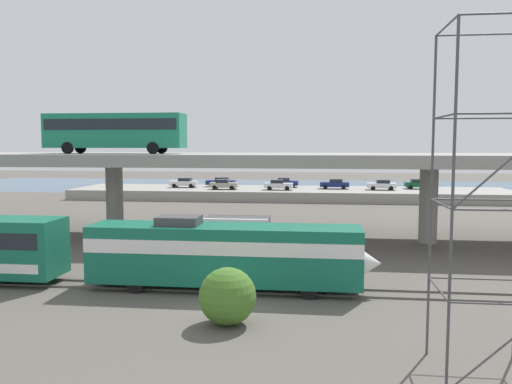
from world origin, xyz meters
name	(u,v)px	position (x,y,z in m)	size (l,w,h in m)	color
ground_plane	(224,312)	(0.00, 0.00, 0.00)	(260.00, 260.00, 0.00)	#565149
rail_strip_near	(235,292)	(0.00, 3.28, 0.06)	(110.00, 0.12, 0.12)	#59544C
rail_strip_far	(239,286)	(0.00, 4.72, 0.06)	(110.00, 0.12, 0.12)	#59544C
train_locomotive	(238,252)	(0.04, 4.00, 2.19)	(16.41, 3.04, 4.18)	#14664C
highway_overpass	(266,162)	(0.00, 20.00, 6.76)	(96.00, 11.75, 7.44)	gray
transit_bus_on_overpass	(115,130)	(-12.88, 18.64, 9.50)	(12.00, 2.68, 3.40)	#197A56
service_truck_west	(225,236)	(-2.13, 12.06, 1.64)	(6.80, 2.46, 3.04)	silver
scaffolding_tower	(490,193)	(10.49, -5.85, 6.56)	(3.34, 3.34, 12.37)	#47474C
pier_parking_lot	(289,194)	(0.00, 55.00, 0.74)	(65.49, 12.88, 1.47)	gray
parked_car_0	(382,185)	(13.73, 54.51, 2.25)	(4.17, 2.00, 1.50)	silver
parked_car_1	(184,182)	(-16.53, 55.43, 2.25)	(4.33, 1.88, 1.50)	silver
parked_car_2	(221,182)	(-11.03, 57.48, 2.25)	(4.59, 1.85, 1.50)	navy
parked_car_3	(418,184)	(19.40, 56.99, 2.25)	(4.01, 1.97, 1.50)	#0C4C26
parked_car_4	(278,185)	(-1.49, 52.71, 2.25)	(4.19, 1.88, 1.50)	silver
parked_car_5	(335,184)	(6.86, 55.63, 2.25)	(4.36, 1.91, 1.50)	navy
parked_car_6	(224,184)	(-9.69, 52.67, 2.25)	(4.17, 1.93, 1.50)	#9E998C
parked_car_7	(285,182)	(-0.85, 57.72, 2.25)	(4.07, 1.99, 1.50)	navy
harbor_water	(296,186)	(0.00, 78.00, 0.00)	(140.00, 36.00, 0.01)	#385B7A
shrub_right	(228,296)	(0.46, -1.73, 1.32)	(2.65, 2.65, 2.65)	#427126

